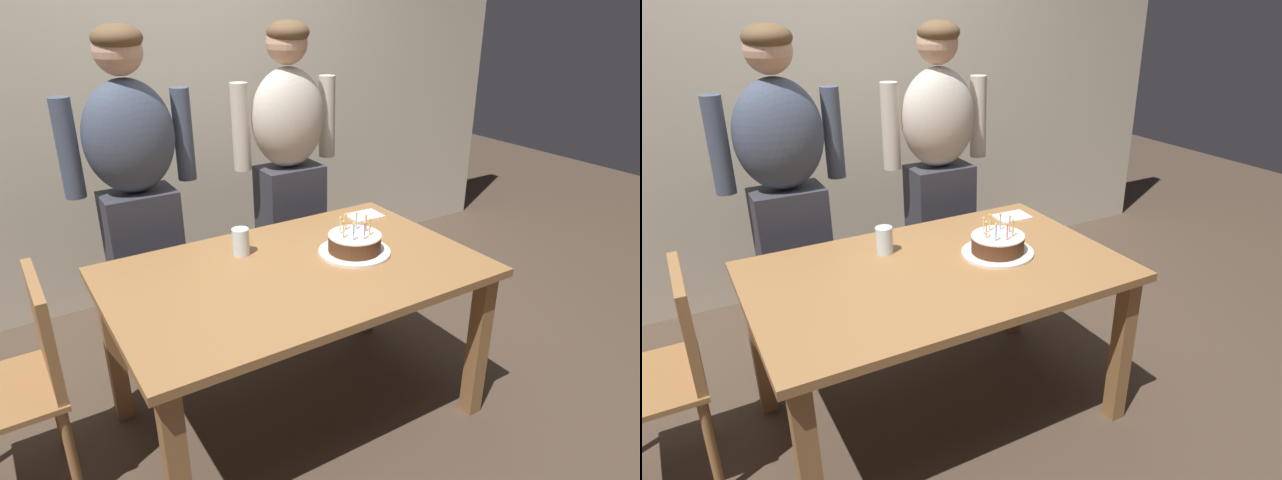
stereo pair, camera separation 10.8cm
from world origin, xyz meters
TOP-DOWN VIEW (x-y plane):
  - ground_plane at (0.00, 0.00)m, footprint 10.00×10.00m
  - back_wall at (0.00, 1.55)m, footprint 5.20×0.10m
  - dining_table at (0.00, 0.00)m, footprint 1.50×0.96m
  - birthday_cake at (0.29, -0.01)m, footprint 0.31×0.31m
  - water_glass_near at (-0.13, 0.24)m, footprint 0.07×0.07m
  - napkin_stack at (0.59, 0.32)m, footprint 0.17×0.13m
  - person_man_bearded at (-0.41, 0.78)m, footprint 0.61×0.27m
  - person_woman_cardigan at (0.42, 0.78)m, footprint 0.61×0.27m
  - dining_chair at (-1.03, 0.17)m, footprint 0.42×0.42m

SIDE VIEW (x-z plane):
  - ground_plane at x=0.00m, z-range 0.00..0.00m
  - dining_chair at x=-1.03m, z-range 0.08..0.95m
  - dining_table at x=0.00m, z-range 0.27..1.01m
  - napkin_stack at x=0.59m, z-range 0.74..0.75m
  - birthday_cake at x=0.29m, z-range 0.70..0.86m
  - water_glass_near at x=-0.13m, z-range 0.74..0.86m
  - person_man_bearded at x=-0.41m, z-range 0.04..1.70m
  - person_woman_cardigan at x=0.42m, z-range 0.04..1.70m
  - back_wall at x=0.00m, z-range 0.00..2.60m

